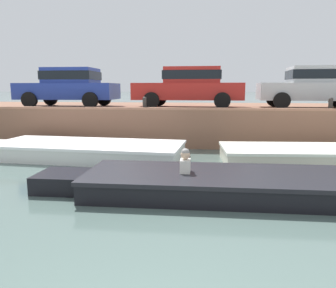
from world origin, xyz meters
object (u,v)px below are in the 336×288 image
object	(u,v)px
mooring_bollard_mid	(145,103)
mooring_bollard_east	(331,103)
car_left_inner_red	(190,86)
motorboat_passing	(214,184)
boat_moored_central_cream	(322,156)
car_leftmost_blue	(70,86)
car_centre_silver	(313,85)
boat_moored_west_white	(80,150)

from	to	relation	value
mooring_bollard_mid	mooring_bollard_east	bearing A→B (deg)	0.00
car_left_inner_red	motorboat_passing	bearing A→B (deg)	-83.37
boat_moored_central_cream	car_left_inner_red	size ratio (longest dim) A/B	1.45
car_leftmost_blue	car_centre_silver	distance (m)	9.53
boat_moored_central_cream	car_centre_silver	bearing A→B (deg)	78.40
boat_moored_west_white	mooring_bollard_mid	xyz separation A→B (m)	(1.65, 2.08, 1.36)
car_leftmost_blue	car_left_inner_red	world-z (taller)	same
car_leftmost_blue	mooring_bollard_mid	world-z (taller)	car_leftmost_blue
car_leftmost_blue	car_left_inner_red	size ratio (longest dim) A/B	0.92
boat_moored_west_white	mooring_bollard_mid	distance (m)	2.98
boat_moored_west_white	mooring_bollard_east	world-z (taller)	mooring_bollard_east
motorboat_passing	car_leftmost_blue	world-z (taller)	car_leftmost_blue
motorboat_passing	mooring_bollard_mid	distance (m)	5.82
car_left_inner_red	mooring_bollard_mid	distance (m)	2.23
boat_moored_west_white	car_leftmost_blue	world-z (taller)	car_leftmost_blue
boat_moored_west_white	car_centre_silver	size ratio (longest dim) A/B	1.74
boat_moored_west_white	car_left_inner_red	distance (m)	5.17
car_leftmost_blue	boat_moored_west_white	bearing A→B (deg)	-64.39
boat_moored_west_white	car_leftmost_blue	bearing A→B (deg)	115.61
boat_moored_west_white	car_left_inner_red	bearing A→B (deg)	48.28
car_left_inner_red	mooring_bollard_east	distance (m)	5.03
boat_moored_central_cream	motorboat_passing	size ratio (longest dim) A/B	0.90
car_leftmost_blue	car_centre_silver	bearing A→B (deg)	-0.02
mooring_bollard_mid	boat_moored_west_white	bearing A→B (deg)	-128.35
mooring_bollard_mid	boat_moored_central_cream	bearing A→B (deg)	-20.58
car_leftmost_blue	car_centre_silver	world-z (taller)	same
boat_moored_central_cream	mooring_bollard_mid	xyz separation A→B (m)	(-5.45, 2.04, 1.37)
motorboat_passing	mooring_bollard_east	size ratio (longest dim) A/B	15.45
motorboat_passing	car_centre_silver	distance (m)	7.94
motorboat_passing	car_centre_silver	world-z (taller)	car_centre_silver
boat_moored_west_white	motorboat_passing	size ratio (longest dim) A/B	1.00
boat_moored_central_cream	mooring_bollard_mid	size ratio (longest dim) A/B	13.90
car_left_inner_red	mooring_bollard_mid	world-z (taller)	car_left_inner_red
boat_moored_west_white	mooring_bollard_mid	bearing A→B (deg)	51.65
motorboat_passing	mooring_bollard_mid	xyz separation A→B (m)	(-2.31, 5.16, 1.37)
boat_moored_central_cream	car_leftmost_blue	size ratio (longest dim) A/B	1.58
mooring_bollard_mid	car_leftmost_blue	bearing A→B (deg)	156.02
car_leftmost_blue	boat_moored_central_cream	bearing A→B (deg)	-21.89
car_left_inner_red	car_centre_silver	xyz separation A→B (m)	(4.63, -0.00, -0.00)
motorboat_passing	car_leftmost_blue	size ratio (longest dim) A/B	1.75
boat_moored_central_cream	mooring_bollard_east	size ratio (longest dim) A/B	13.90
car_centre_silver	boat_moored_west_white	bearing A→B (deg)	-155.45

